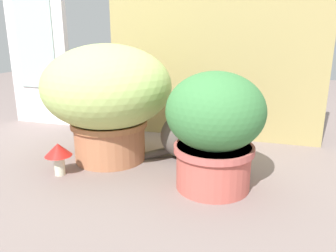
% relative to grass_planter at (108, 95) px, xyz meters
% --- Properties ---
extents(ground_plane, '(6.00, 6.00, 0.00)m').
position_rel_grass_planter_xyz_m(ground_plane, '(0.23, -0.04, -0.29)').
color(ground_plane, gray).
extents(cardboard_backdrop, '(1.12, 0.03, 0.93)m').
position_rel_grass_planter_xyz_m(cardboard_backdrop, '(0.37, 0.45, 0.17)').
color(cardboard_backdrop, tan).
rests_on(cardboard_backdrop, ground).
extents(window_panel_white, '(0.39, 0.05, 0.98)m').
position_rel_grass_planter_xyz_m(window_panel_white, '(-0.67, 0.44, 0.20)').
color(window_panel_white, white).
rests_on(window_panel_white, ground).
extents(grass_planter, '(0.55, 0.55, 0.51)m').
position_rel_grass_planter_xyz_m(grass_planter, '(0.00, 0.00, 0.00)').
color(grass_planter, '#B4714D').
rests_on(grass_planter, ground).
extents(leafy_planter, '(0.35, 0.35, 0.43)m').
position_rel_grass_planter_xyz_m(leafy_planter, '(0.49, -0.15, -0.06)').
color(leafy_planter, '#C1594E').
rests_on(leafy_planter, ground).
extents(cat, '(0.38, 0.28, 0.32)m').
position_rel_grass_planter_xyz_m(cat, '(0.35, 0.13, -0.17)').
color(cat, '#5C564F').
rests_on(cat, ground).
extents(mushroom_ornament_red, '(0.11, 0.11, 0.13)m').
position_rel_grass_planter_xyz_m(mushroom_ornament_red, '(-0.12, -0.22, -0.20)').
color(mushroom_ornament_red, beige).
rests_on(mushroom_ornament_red, ground).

